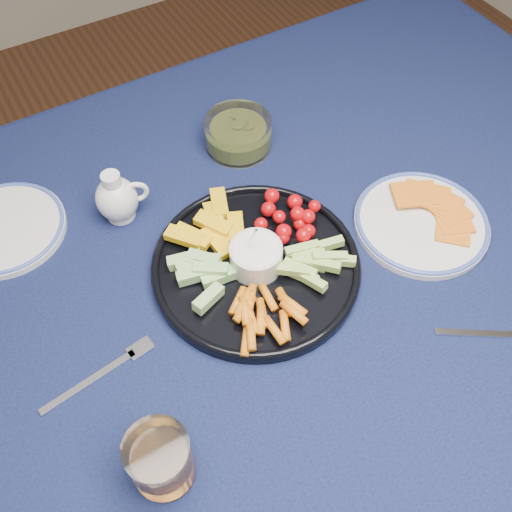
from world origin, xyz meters
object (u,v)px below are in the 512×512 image
crudite_platter (255,264)px  juice_tumbler (161,461)px  side_plate_extra (5,228)px  cheese_plate (422,221)px  pickle_bowl (238,135)px  creamer_pitcher (117,198)px  dining_table (250,291)px

crudite_platter → juice_tumbler: (-0.26, -0.21, 0.02)m
crudite_platter → juice_tumbler: 0.33m
juice_tumbler → side_plate_extra: size_ratio=0.47×
cheese_plate → crudite_platter: bearing=168.0°
side_plate_extra → cheese_plate: bearing=-29.3°
pickle_bowl → creamer_pitcher: bearing=-169.4°
dining_table → crudite_platter: crudite_platter is taller
crudite_platter → pickle_bowl: 0.29m
crudite_platter → cheese_plate: 0.30m
cheese_plate → pickle_bowl: bearing=117.6°
creamer_pitcher → pickle_bowl: 0.26m
creamer_pitcher → side_plate_extra: creamer_pitcher is taller
dining_table → crudite_platter: 0.11m
cheese_plate → juice_tumbler: juice_tumbler is taller
dining_table → pickle_bowl: pickle_bowl is taller
crudite_platter → side_plate_extra: (-0.32, 0.28, -0.01)m
pickle_bowl → side_plate_extra: 0.44m
crudite_platter → cheese_plate: crudite_platter is taller
dining_table → side_plate_extra: bearing=140.7°
dining_table → cheese_plate: 0.32m
cheese_plate → juice_tumbler: bearing=-164.7°
pickle_bowl → juice_tumbler: bearing=-128.3°
cheese_plate → juice_tumbler: 0.57m
creamer_pitcher → side_plate_extra: 0.20m
dining_table → juice_tumbler: juice_tumbler is taller
creamer_pitcher → side_plate_extra: size_ratio=0.49×
dining_table → creamer_pitcher: bearing=125.0°
juice_tumbler → side_plate_extra: bearing=97.6°
pickle_bowl → side_plate_extra: pickle_bowl is taller
dining_table → side_plate_extra: side_plate_extra is taller
juice_tumbler → cheese_plate: bearing=15.3°
pickle_bowl → juice_tumbler: 0.61m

